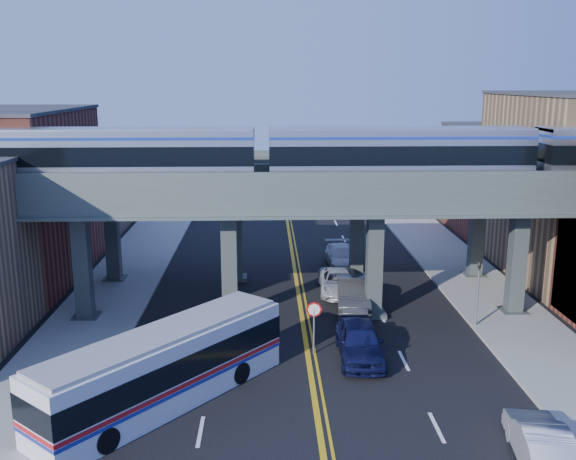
% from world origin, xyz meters
% --- Properties ---
extents(ground, '(120.00, 120.00, 0.00)m').
position_xyz_m(ground, '(0.00, 0.00, 0.00)').
color(ground, black).
rests_on(ground, ground).
extents(sidewalk_west, '(5.00, 70.00, 0.16)m').
position_xyz_m(sidewalk_west, '(-11.50, 10.00, 0.08)').
color(sidewalk_west, gray).
rests_on(sidewalk_west, ground).
extents(sidewalk_east, '(5.00, 70.00, 0.16)m').
position_xyz_m(sidewalk_east, '(11.50, 10.00, 0.08)').
color(sidewalk_east, gray).
rests_on(sidewalk_east, ground).
extents(building_west_b, '(8.00, 14.00, 11.00)m').
position_xyz_m(building_west_b, '(-18.50, 16.00, 5.50)').
color(building_west_b, brown).
rests_on(building_west_b, ground).
extents(building_west_c, '(8.00, 10.00, 8.00)m').
position_xyz_m(building_west_c, '(-18.50, 29.00, 4.00)').
color(building_west_c, '#A17E53').
rests_on(building_west_c, ground).
extents(building_east_b, '(8.00, 14.00, 12.00)m').
position_xyz_m(building_east_b, '(18.50, 16.00, 6.00)').
color(building_east_b, '#A17E53').
rests_on(building_east_b, ground).
extents(building_east_c, '(8.00, 10.00, 9.00)m').
position_xyz_m(building_east_c, '(18.50, 29.00, 4.50)').
color(building_east_c, brown).
rests_on(building_east_c, ground).
extents(elevated_viaduct_near, '(52.00, 3.60, 7.40)m').
position_xyz_m(elevated_viaduct_near, '(0.00, 8.00, 6.47)').
color(elevated_viaduct_near, '#3C4642').
rests_on(elevated_viaduct_near, ground).
extents(elevated_viaduct_far, '(52.00, 3.60, 7.40)m').
position_xyz_m(elevated_viaduct_far, '(0.00, 15.00, 6.47)').
color(elevated_viaduct_far, '#3C4642').
rests_on(elevated_viaduct_far, ground).
extents(transit_train, '(43.10, 2.70, 3.14)m').
position_xyz_m(transit_train, '(5.14, 8.00, 9.10)').
color(transit_train, black).
rests_on(transit_train, elevated_viaduct_near).
extents(stop_sign, '(0.76, 0.09, 2.63)m').
position_xyz_m(stop_sign, '(0.30, 3.00, 1.76)').
color(stop_sign, slate).
rests_on(stop_sign, ground).
extents(traffic_signal, '(0.15, 0.18, 4.10)m').
position_xyz_m(traffic_signal, '(9.20, 6.00, 2.30)').
color(traffic_signal, slate).
rests_on(traffic_signal, ground).
extents(transit_bus, '(9.52, 10.45, 2.99)m').
position_xyz_m(transit_bus, '(-6.14, -1.71, 1.53)').
color(transit_bus, silver).
rests_on(transit_bus, ground).
extents(car_lane_a, '(2.19, 5.20, 1.76)m').
position_xyz_m(car_lane_a, '(2.44, 2.34, 0.88)').
color(car_lane_a, '#0F1238').
rests_on(car_lane_a, ground).
extents(car_lane_b, '(2.26, 5.33, 1.71)m').
position_xyz_m(car_lane_b, '(3.05, 9.26, 0.86)').
color(car_lane_b, '#2D2D2F').
rests_on(car_lane_b, ground).
extents(car_lane_c, '(2.49, 5.08, 1.39)m').
position_xyz_m(car_lane_c, '(2.50, 12.08, 0.69)').
color(car_lane_c, '#BCBCBE').
rests_on(car_lane_c, ground).
extents(car_lane_d, '(2.34, 5.27, 1.51)m').
position_xyz_m(car_lane_d, '(3.39, 17.67, 0.75)').
color(car_lane_d, silver).
rests_on(car_lane_d, ground).
extents(car_parked_curb, '(2.22, 4.81, 1.53)m').
position_xyz_m(car_parked_curb, '(7.45, -6.41, 0.76)').
color(car_parked_curb, '#AFAFB4').
rests_on(car_parked_curb, ground).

